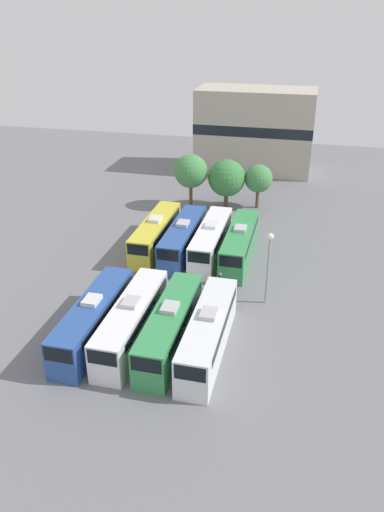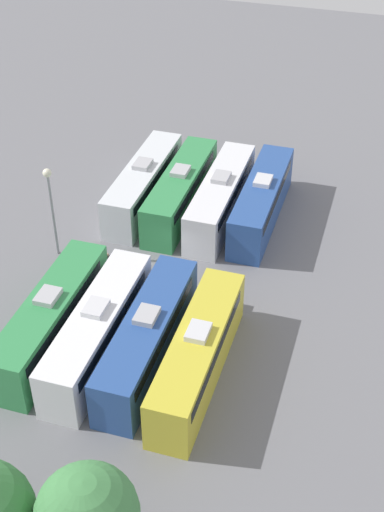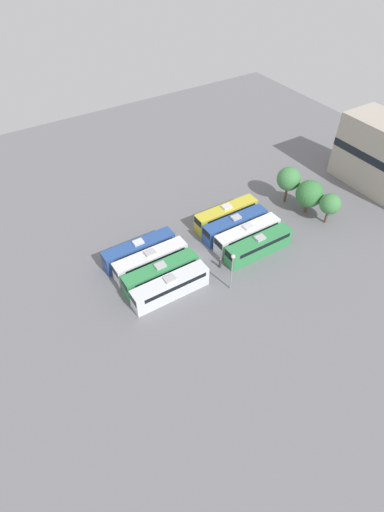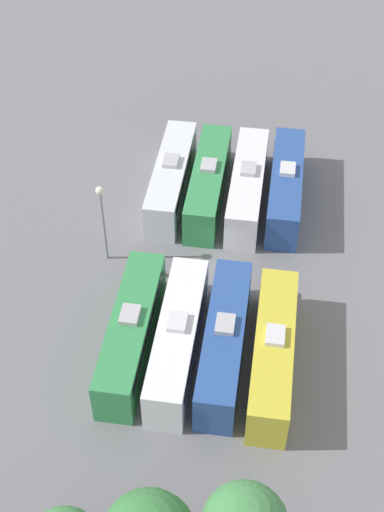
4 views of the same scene
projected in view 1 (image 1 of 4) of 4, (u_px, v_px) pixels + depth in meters
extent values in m
plane|color=slate|center=(177.00, 291.00, 46.83)|extent=(118.92, 118.92, 0.00)
cube|color=#284C93|center=(94.00, 320.00, 39.79)|extent=(2.46, 11.77, 3.27)
cube|color=black|center=(94.00, 308.00, 39.63)|extent=(2.50, 10.01, 0.72)
cube|color=black|center=(58.00, 355.00, 34.29)|extent=(2.16, 0.08, 1.14)
cube|color=silver|center=(92.00, 300.00, 38.97)|extent=(1.20, 1.60, 0.35)
cube|color=silver|center=(132.00, 322.00, 39.53)|extent=(2.46, 11.77, 3.27)
cube|color=black|center=(133.00, 310.00, 39.36)|extent=(2.50, 10.01, 0.72)
cube|color=black|center=(102.00, 358.00, 34.02)|extent=(2.16, 0.08, 1.14)
cube|color=#B2B2B7|center=(131.00, 302.00, 38.71)|extent=(1.20, 1.60, 0.35)
cube|color=#338C4C|center=(170.00, 327.00, 38.86)|extent=(2.46, 11.77, 3.27)
cube|color=black|center=(171.00, 315.00, 38.69)|extent=(2.50, 10.01, 0.72)
cube|color=black|center=(146.00, 365.00, 33.35)|extent=(2.16, 0.08, 1.14)
cube|color=#B2B2B7|center=(170.00, 307.00, 38.04)|extent=(1.20, 1.60, 0.35)
cube|color=silver|center=(208.00, 333.00, 38.11)|extent=(2.46, 11.77, 3.27)
cube|color=black|center=(209.00, 321.00, 37.94)|extent=(2.50, 10.01, 0.72)
cube|color=black|center=(190.00, 374.00, 32.60)|extent=(2.16, 0.08, 1.14)
cube|color=#B2B2B7|center=(209.00, 314.00, 37.29)|extent=(1.20, 1.60, 0.35)
cube|color=gold|center=(156.00, 234.00, 54.45)|extent=(2.46, 11.77, 3.27)
cube|color=black|center=(156.00, 226.00, 54.29)|extent=(2.50, 10.01, 0.72)
cube|color=black|center=(138.00, 250.00, 48.95)|extent=(2.16, 0.08, 1.14)
cube|color=silver|center=(155.00, 219.00, 53.63)|extent=(1.20, 1.60, 0.35)
cube|color=#284C93|center=(183.00, 239.00, 53.40)|extent=(2.46, 11.77, 3.27)
cube|color=black|center=(184.00, 230.00, 53.24)|extent=(2.50, 10.01, 0.72)
cube|color=black|center=(167.00, 255.00, 47.90)|extent=(2.16, 0.08, 1.14)
cube|color=#B2B2B7|center=(183.00, 223.00, 52.59)|extent=(1.20, 1.60, 0.35)
cube|color=white|center=(211.00, 241.00, 52.98)|extent=(2.46, 11.77, 3.27)
cube|color=black|center=(212.00, 232.00, 52.82)|extent=(2.50, 10.01, 0.72)
cube|color=black|center=(199.00, 258.00, 47.48)|extent=(2.16, 0.08, 1.14)
cube|color=silver|center=(211.00, 225.00, 52.16)|extent=(1.20, 1.60, 0.35)
cube|color=#338C4C|center=(240.00, 244.00, 52.21)|extent=(2.46, 11.77, 3.27)
cube|color=black|center=(240.00, 235.00, 52.05)|extent=(2.50, 10.01, 0.72)
cube|color=black|center=(230.00, 262.00, 46.71)|extent=(2.16, 0.08, 1.14)
cube|color=#B2B2B7|center=(240.00, 228.00, 51.40)|extent=(1.20, 1.60, 0.35)
cylinder|color=#333338|center=(220.00, 283.00, 46.75)|extent=(0.36, 0.36, 1.57)
sphere|color=tan|center=(220.00, 274.00, 46.34)|extent=(0.24, 0.24, 0.24)
cylinder|color=gray|center=(268.00, 272.00, 43.66)|extent=(0.20, 0.20, 6.39)
sphere|color=#EAE5C6|center=(270.00, 237.00, 42.14)|extent=(0.60, 0.60, 0.60)
cylinder|color=brown|center=(191.00, 195.00, 65.61)|extent=(0.44, 0.44, 3.38)
sphere|color=#428447|center=(191.00, 171.00, 64.16)|extent=(4.32, 4.32, 4.32)
cylinder|color=brown|center=(226.00, 199.00, 65.67)|extent=(0.54, 0.54, 2.35)
sphere|color=#387A3D|center=(227.00, 178.00, 64.37)|extent=(4.82, 4.82, 4.82)
cylinder|color=brown|center=(257.00, 198.00, 65.50)|extent=(0.44, 0.44, 2.73)
sphere|color=#428447|center=(259.00, 178.00, 64.31)|extent=(3.62, 3.62, 3.62)
cube|color=#B2A899|center=(255.00, 130.00, 78.34)|extent=(17.95, 8.68, 12.69)
cube|color=black|center=(255.00, 126.00, 78.05)|extent=(18.01, 8.74, 1.52)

